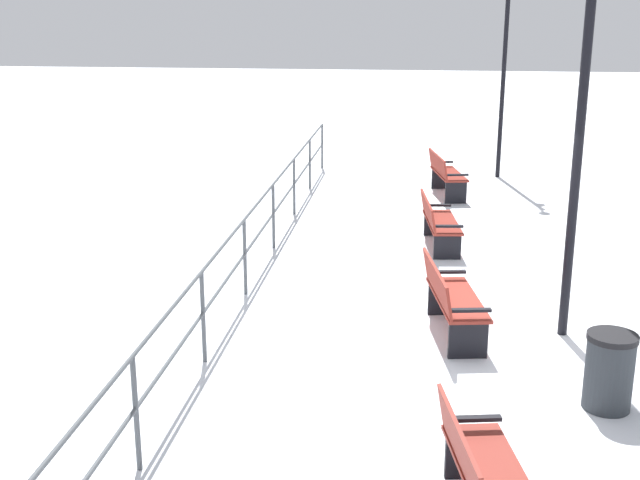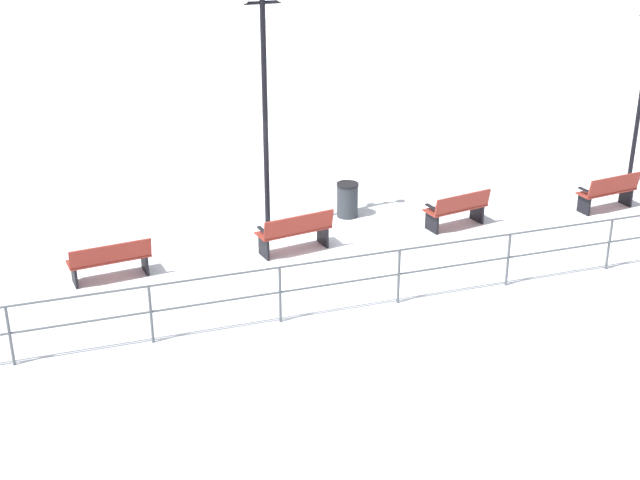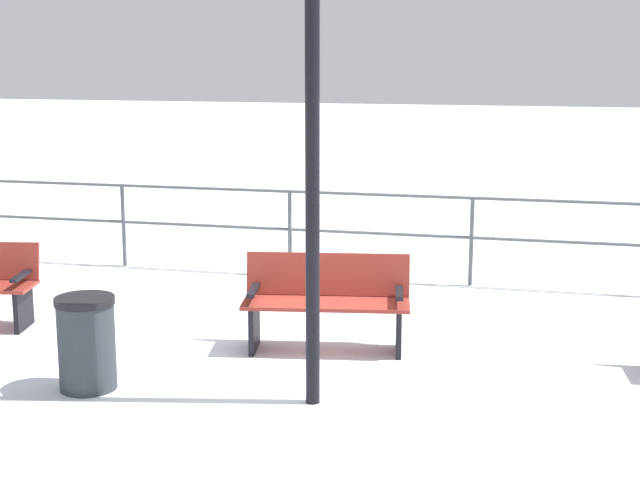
# 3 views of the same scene
# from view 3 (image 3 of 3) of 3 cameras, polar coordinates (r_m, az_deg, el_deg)

# --- Properties ---
(ground_plane) EXTENTS (80.00, 80.00, 0.00)m
(ground_plane) POSITION_cam_3_polar(r_m,az_deg,el_deg) (9.00, 0.36, -6.77)
(ground_plane) COLOR white
(ground_plane) RESTS_ON ground
(bench_third) EXTENTS (0.81, 1.65, 0.90)m
(bench_third) POSITION_cam_3_polar(r_m,az_deg,el_deg) (8.94, 0.40, -3.72)
(bench_third) COLOR maroon
(bench_third) RESTS_ON ground
(waterfront_railing) EXTENTS (0.05, 20.53, 1.10)m
(waterfront_railing) POSITION_cam_3_polar(r_m,az_deg,el_deg) (11.56, 3.60, 1.16)
(waterfront_railing) COLOR #4C5156
(waterfront_railing) RESTS_ON ground
(trash_bin) EXTENTS (0.50, 0.50, 0.80)m
(trash_bin) POSITION_cam_3_polar(r_m,az_deg,el_deg) (8.17, -14.01, -6.09)
(trash_bin) COLOR #2D3338
(trash_bin) RESTS_ON ground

